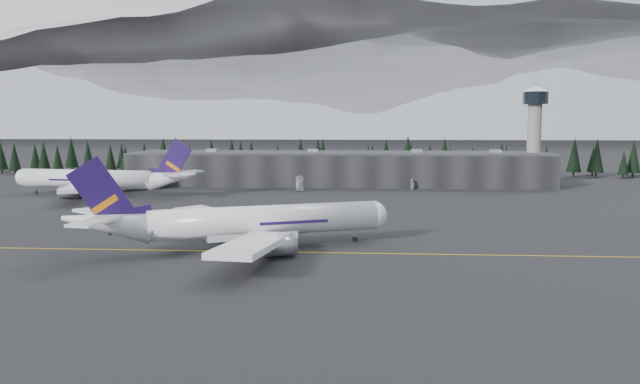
# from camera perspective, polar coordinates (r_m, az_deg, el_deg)

# --- Properties ---
(ground) EXTENTS (1400.00, 1400.00, 0.00)m
(ground) POSITION_cam_1_polar(r_m,az_deg,el_deg) (120.19, -0.66, -5.35)
(ground) COLOR black
(ground) RESTS_ON ground
(taxiline) EXTENTS (400.00, 0.40, 0.02)m
(taxiline) POSITION_cam_1_polar(r_m,az_deg,el_deg) (118.24, -0.74, -5.55)
(taxiline) COLOR gold
(taxiline) RESTS_ON ground
(terminal) EXTENTS (160.00, 30.00, 12.60)m
(terminal) POSITION_cam_1_polar(r_m,az_deg,el_deg) (243.11, 1.72, 2.18)
(terminal) COLOR black
(terminal) RESTS_ON ground
(control_tower) EXTENTS (10.00, 10.00, 37.70)m
(control_tower) POSITION_cam_1_polar(r_m,az_deg,el_deg) (253.82, 19.02, 5.88)
(control_tower) COLOR gray
(control_tower) RESTS_ON ground
(treeline) EXTENTS (360.00, 20.00, 15.00)m
(treeline) POSITION_cam_1_polar(r_m,az_deg,el_deg) (279.92, 2.02, 3.00)
(treeline) COLOR black
(treeline) RESTS_ON ground
(mountain_ridge) EXTENTS (4400.00, 900.00, 420.00)m
(mountain_ridge) POSITION_cam_1_polar(r_m,az_deg,el_deg) (1117.54, 3.50, 5.27)
(mountain_ridge) COLOR white
(mountain_ridge) RESTS_ON ground
(jet_main) EXTENTS (60.76, 54.11, 18.57)m
(jet_main) POSITION_cam_1_polar(r_m,az_deg,el_deg) (121.40, -7.50, -2.78)
(jet_main) COLOR white
(jet_main) RESTS_ON ground
(jet_parked) EXTENTS (65.20, 59.85, 19.22)m
(jet_parked) POSITION_cam_1_polar(r_m,az_deg,el_deg) (217.99, -19.24, 1.08)
(jet_parked) COLOR white
(jet_parked) RESTS_ON ground
(gse_vehicle_a) EXTENTS (4.11, 6.09, 1.55)m
(gse_vehicle_a) POSITION_cam_1_polar(r_m,az_deg,el_deg) (218.70, -1.89, 0.24)
(gse_vehicle_a) COLOR silver
(gse_vehicle_a) RESTS_ON ground
(gse_vehicle_b) EXTENTS (4.04, 2.25, 1.30)m
(gse_vehicle_b) POSITION_cam_1_polar(r_m,az_deg,el_deg) (227.87, 8.46, 0.40)
(gse_vehicle_b) COLOR #BEBEC0
(gse_vehicle_b) RESTS_ON ground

